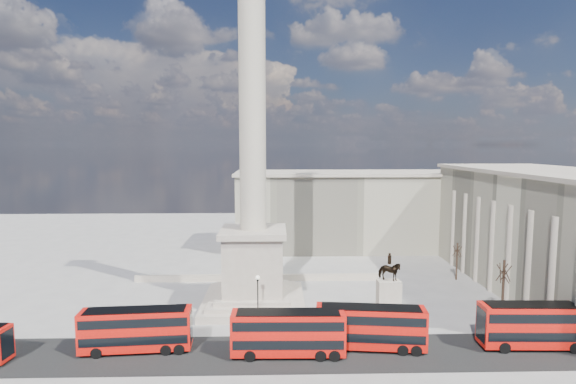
% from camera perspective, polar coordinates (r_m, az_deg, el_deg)
% --- Properties ---
extents(ground, '(180.00, 180.00, 0.00)m').
position_cam_1_polar(ground, '(60.52, -4.59, -15.69)').
color(ground, '#9B9893').
rests_on(ground, ground).
extents(asphalt_road, '(120.00, 9.00, 0.01)m').
position_cam_1_polar(asphalt_road, '(51.31, 0.71, -19.82)').
color(asphalt_road, black).
rests_on(asphalt_road, ground).
extents(nelsons_column, '(14.00, 14.00, 49.85)m').
position_cam_1_polar(nelsons_column, '(61.96, -4.44, -2.77)').
color(nelsons_column, '#B7A998').
rests_on(nelsons_column, ground).
extents(balustrade_wall, '(40.00, 0.60, 1.10)m').
position_cam_1_polar(balustrade_wall, '(75.44, -3.93, -10.81)').
color(balustrade_wall, '#BAAD9A').
rests_on(balustrade_wall, ground).
extents(building_east, '(19.00, 46.00, 18.60)m').
position_cam_1_polar(building_east, '(79.33, 30.42, -4.28)').
color(building_east, beige).
rests_on(building_east, ground).
extents(building_northeast, '(51.00, 17.00, 16.60)m').
position_cam_1_polar(building_northeast, '(98.61, 8.34, -2.24)').
color(building_northeast, beige).
rests_on(building_northeast, ground).
extents(red_bus_a, '(11.87, 3.54, 4.74)m').
position_cam_1_polar(red_bus_a, '(53.29, -18.63, -16.21)').
color(red_bus_a, red).
rests_on(red_bus_a, ground).
extents(red_bus_b, '(12.05, 3.04, 4.87)m').
position_cam_1_polar(red_bus_b, '(49.75, 0.11, -17.45)').
color(red_bus_b, red).
rests_on(red_bus_b, ground).
extents(red_bus_c, '(12.07, 4.00, 4.80)m').
position_cam_1_polar(red_bus_c, '(52.03, 10.51, -16.51)').
color(red_bus_c, red).
rests_on(red_bus_c, ground).
extents(red_bus_d, '(12.42, 3.28, 5.00)m').
position_cam_1_polar(red_bus_d, '(58.31, 29.14, -14.55)').
color(red_bus_d, red).
rests_on(red_bus_d, ground).
extents(victorian_lamp, '(0.51, 0.51, 5.92)m').
position_cam_1_polar(victorian_lamp, '(58.45, -3.86, -12.84)').
color(victorian_lamp, black).
rests_on(victorian_lamp, ground).
extents(equestrian_statue, '(3.81, 2.86, 7.99)m').
position_cam_1_polar(equestrian_statue, '(63.36, 12.68, -12.16)').
color(equestrian_statue, '#BAAD9A').
rests_on(equestrian_statue, ground).
extents(bare_tree_near, '(1.86, 1.86, 8.13)m').
position_cam_1_polar(bare_tree_near, '(64.33, 25.73, -8.96)').
color(bare_tree_near, '#332319').
rests_on(bare_tree_near, ground).
extents(bare_tree_mid, '(1.88, 1.88, 7.13)m').
position_cam_1_polar(bare_tree_mid, '(71.00, 27.46, -8.32)').
color(bare_tree_mid, '#332319').
rests_on(bare_tree_mid, ground).
extents(bare_tree_far, '(1.60, 1.60, 6.53)m').
position_cam_1_polar(bare_tree_far, '(79.82, 20.70, -6.84)').
color(bare_tree_far, '#332319').
rests_on(bare_tree_far, ground).
extents(pedestrian_walking, '(0.67, 0.44, 1.83)m').
position_cam_1_polar(pedestrian_walking, '(60.48, 23.45, -15.27)').
color(pedestrian_walking, '#292523').
rests_on(pedestrian_walking, ground).
extents(pedestrian_standing, '(0.98, 0.88, 1.66)m').
position_cam_1_polar(pedestrian_standing, '(61.39, 27.85, -15.24)').
color(pedestrian_standing, '#292523').
rests_on(pedestrian_standing, ground).
extents(pedestrian_crossing, '(0.88, 1.00, 1.62)m').
position_cam_1_polar(pedestrian_crossing, '(56.76, -0.88, -16.30)').
color(pedestrian_crossing, '#292523').
rests_on(pedestrian_crossing, ground).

